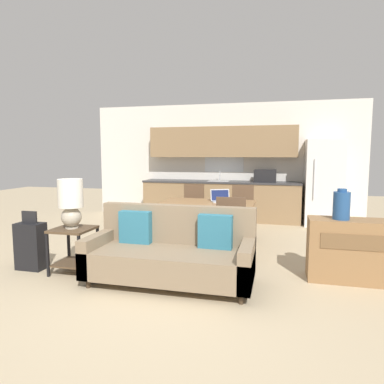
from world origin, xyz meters
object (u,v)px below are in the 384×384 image
(dining_chair_near_right, at_px, (231,228))
(dining_chair_far_left, at_px, (192,208))
(credenza, at_px, (361,251))
(dining_table, at_px, (208,206))
(couch, at_px, (172,254))
(refrigerator, at_px, (324,183))
(laptop, at_px, (221,199))
(side_table, at_px, (73,243))
(suitcase, at_px, (31,246))
(table_lamp, at_px, (71,201))
(dining_chair_far_right, at_px, (242,209))
(vase, at_px, (342,205))

(dining_chair_near_right, distance_m, dining_chair_far_left, 1.84)
(credenza, xyz_separation_m, dining_chair_near_right, (-1.59, 0.31, 0.14))
(dining_table, relative_size, couch, 0.76)
(refrigerator, distance_m, laptop, 2.89)
(side_table, height_order, suitcase, suitcase)
(table_lamp, xyz_separation_m, laptop, (1.64, 1.73, -0.14))
(side_table, height_order, dining_chair_far_right, dining_chair_far_right)
(dining_table, relative_size, vase, 4.05)
(refrigerator, bearing_deg, dining_chair_far_left, -148.99)
(couch, height_order, credenza, couch)
(dining_table, distance_m, dining_chair_near_right, 0.93)
(refrigerator, height_order, table_lamp, refrigerator)
(dining_chair_near_right, bearing_deg, vase, 161.79)
(side_table, bearing_deg, refrigerator, 48.52)
(side_table, relative_size, suitcase, 0.75)
(dining_table, height_order, dining_chair_far_right, dining_chair_far_right)
(refrigerator, relative_size, side_table, 3.14)
(side_table, relative_size, dining_chair_far_left, 0.61)
(dining_chair_far_right, relative_size, dining_chair_near_right, 1.00)
(couch, xyz_separation_m, table_lamp, (-1.33, -0.00, 0.59))
(dining_chair_near_right, bearing_deg, dining_table, -63.01)
(side_table, xyz_separation_m, laptop, (1.63, 1.72, 0.40))
(laptop, distance_m, suitcase, 2.89)
(dining_table, height_order, couch, couch)
(side_table, distance_m, laptop, 2.40)
(side_table, height_order, credenza, credenza)
(dining_table, bearing_deg, vase, -31.17)
(couch, distance_m, suitcase, 1.95)
(couch, bearing_deg, suitcase, -179.52)
(dining_chair_far_left, bearing_deg, laptop, -42.96)
(table_lamp, distance_m, laptop, 2.39)
(dining_table, height_order, laptop, laptop)
(dining_chair_near_right, bearing_deg, suitcase, 14.31)
(table_lamp, relative_size, dining_chair_far_left, 0.66)
(dining_chair_far_right, relative_size, laptop, 2.41)
(vase, height_order, suitcase, vase)
(dining_table, bearing_deg, dining_chair_far_left, 120.77)
(side_table, xyz_separation_m, dining_chair_near_right, (1.92, 0.85, 0.12))
(suitcase, bearing_deg, couch, 0.48)
(side_table, bearing_deg, dining_chair_near_right, 23.93)
(side_table, distance_m, vase, 3.35)
(dining_chair_far_right, xyz_separation_m, suitcase, (-2.54, -2.46, -0.19))
(dining_table, xyz_separation_m, dining_chair_far_right, (0.47, 0.80, -0.17))
(credenza, bearing_deg, table_lamp, -171.07)
(side_table, distance_m, dining_chair_far_left, 2.61)
(refrigerator, distance_m, suitcase, 5.73)
(vase, xyz_separation_m, dining_chair_far_right, (-1.36, 1.91, -0.41))
(refrigerator, distance_m, dining_chair_far_right, 2.21)
(couch, relative_size, laptop, 4.94)
(vase, xyz_separation_m, dining_chair_far_left, (-2.30, 1.90, -0.41))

